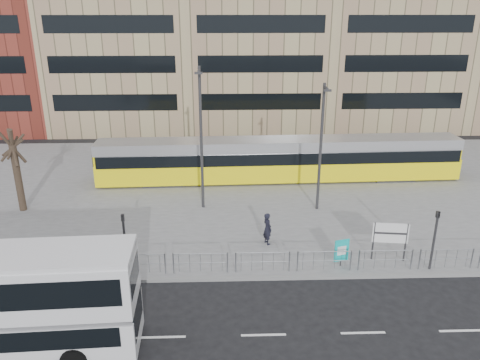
{
  "coord_description": "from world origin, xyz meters",
  "views": [
    {
      "loc": [
        0.56,
        -19.27,
        12.27
      ],
      "look_at": [
        1.39,
        6.0,
        2.9
      ],
      "focal_mm": 35.0,
      "sensor_mm": 36.0,
      "label": 1
    }
  ],
  "objects_px": {
    "traffic_light_east": "(435,233)",
    "ad_panel": "(342,251)",
    "traffic_light_west": "(124,236)",
    "station_sign": "(390,235)",
    "lamp_post_east": "(321,143)",
    "pedestrian": "(267,229)",
    "lamp_post_west": "(201,134)",
    "tram": "(279,159)",
    "bare_tree": "(9,126)"
  },
  "relations": [
    {
      "from": "traffic_light_east",
      "to": "ad_panel",
      "type": "bearing_deg",
      "value": 163.51
    },
    {
      "from": "traffic_light_west",
      "to": "ad_panel",
      "type": "bearing_deg",
      "value": -3.38
    },
    {
      "from": "station_sign",
      "to": "ad_panel",
      "type": "bearing_deg",
      "value": -160.95
    },
    {
      "from": "traffic_light_east",
      "to": "lamp_post_east",
      "type": "height_order",
      "value": "lamp_post_east"
    },
    {
      "from": "lamp_post_east",
      "to": "traffic_light_east",
      "type": "bearing_deg",
      "value": -60.61
    },
    {
      "from": "pedestrian",
      "to": "traffic_light_west",
      "type": "distance_m",
      "value": 7.63
    },
    {
      "from": "station_sign",
      "to": "lamp_post_west",
      "type": "relative_size",
      "value": 0.23
    },
    {
      "from": "traffic_light_west",
      "to": "lamp_post_west",
      "type": "height_order",
      "value": "lamp_post_west"
    },
    {
      "from": "tram",
      "to": "traffic_light_west",
      "type": "height_order",
      "value": "tram"
    },
    {
      "from": "station_sign",
      "to": "traffic_light_east",
      "type": "bearing_deg",
      "value": -20.79
    },
    {
      "from": "traffic_light_west",
      "to": "traffic_light_east",
      "type": "distance_m",
      "value": 14.81
    },
    {
      "from": "traffic_light_west",
      "to": "bare_tree",
      "type": "xyz_separation_m",
      "value": [
        -8.1,
        7.78,
        3.5
      ]
    },
    {
      "from": "lamp_post_east",
      "to": "bare_tree",
      "type": "bearing_deg",
      "value": 178.51
    },
    {
      "from": "lamp_post_east",
      "to": "bare_tree",
      "type": "relative_size",
      "value": 1.09
    },
    {
      "from": "lamp_post_east",
      "to": "bare_tree",
      "type": "distance_m",
      "value": 18.76
    },
    {
      "from": "pedestrian",
      "to": "bare_tree",
      "type": "relative_size",
      "value": 0.24
    },
    {
      "from": "station_sign",
      "to": "pedestrian",
      "type": "bearing_deg",
      "value": 169.41
    },
    {
      "from": "pedestrian",
      "to": "traffic_light_east",
      "type": "bearing_deg",
      "value": -134.52
    },
    {
      "from": "traffic_light_east",
      "to": "bare_tree",
      "type": "bearing_deg",
      "value": 150.14
    },
    {
      "from": "ad_panel",
      "to": "lamp_post_west",
      "type": "height_order",
      "value": "lamp_post_west"
    },
    {
      "from": "lamp_post_west",
      "to": "bare_tree",
      "type": "bearing_deg",
      "value": -179.94
    },
    {
      "from": "lamp_post_west",
      "to": "bare_tree",
      "type": "distance_m",
      "value": 11.45
    },
    {
      "from": "lamp_post_west",
      "to": "bare_tree",
      "type": "relative_size",
      "value": 1.21
    },
    {
      "from": "traffic_light_east",
      "to": "lamp_post_west",
      "type": "xyz_separation_m",
      "value": [
        -11.47,
        7.92,
        2.86
      ]
    },
    {
      "from": "traffic_light_east",
      "to": "lamp_post_east",
      "type": "relative_size",
      "value": 0.39
    },
    {
      "from": "ad_panel",
      "to": "pedestrian",
      "type": "relative_size",
      "value": 0.81
    },
    {
      "from": "traffic_light_east",
      "to": "tram",
      "type": "bearing_deg",
      "value": 104.12
    },
    {
      "from": "station_sign",
      "to": "traffic_light_west",
      "type": "height_order",
      "value": "traffic_light_west"
    },
    {
      "from": "tram",
      "to": "ad_panel",
      "type": "relative_size",
      "value": 18.39
    },
    {
      "from": "ad_panel",
      "to": "pedestrian",
      "type": "height_order",
      "value": "pedestrian"
    },
    {
      "from": "station_sign",
      "to": "ad_panel",
      "type": "distance_m",
      "value": 2.66
    },
    {
      "from": "station_sign",
      "to": "traffic_light_east",
      "type": "xyz_separation_m",
      "value": [
        1.79,
        -0.96,
        0.56
      ]
    },
    {
      "from": "station_sign",
      "to": "bare_tree",
      "type": "bearing_deg",
      "value": 169.15
    },
    {
      "from": "traffic_light_west",
      "to": "bare_tree",
      "type": "height_order",
      "value": "bare_tree"
    },
    {
      "from": "traffic_light_west",
      "to": "traffic_light_east",
      "type": "xyz_separation_m",
      "value": [
        14.81,
        -0.13,
        0.0
      ]
    },
    {
      "from": "tram",
      "to": "traffic_light_west",
      "type": "relative_size",
      "value": 8.57
    },
    {
      "from": "ad_panel",
      "to": "lamp_post_west",
      "type": "distance_m",
      "value": 11.1
    },
    {
      "from": "ad_panel",
      "to": "lamp_post_west",
      "type": "relative_size",
      "value": 0.16
    },
    {
      "from": "ad_panel",
      "to": "traffic_light_east",
      "type": "xyz_separation_m",
      "value": [
        4.33,
        -0.43,
        1.13
      ]
    },
    {
      "from": "tram",
      "to": "station_sign",
      "type": "relative_size",
      "value": 13.01
    },
    {
      "from": "ad_panel",
      "to": "traffic_light_west",
      "type": "relative_size",
      "value": 0.47
    },
    {
      "from": "tram",
      "to": "pedestrian",
      "type": "height_order",
      "value": "tram"
    },
    {
      "from": "bare_tree",
      "to": "pedestrian",
      "type": "bearing_deg",
      "value": -18.34
    },
    {
      "from": "pedestrian",
      "to": "traffic_light_west",
      "type": "height_order",
      "value": "traffic_light_west"
    },
    {
      "from": "station_sign",
      "to": "tram",
      "type": "bearing_deg",
      "value": 116.8
    },
    {
      "from": "pedestrian",
      "to": "bare_tree",
      "type": "xyz_separation_m",
      "value": [
        -15.12,
        5.01,
        4.58
      ]
    },
    {
      "from": "tram",
      "to": "ad_panel",
      "type": "distance_m",
      "value": 12.65
    },
    {
      "from": "station_sign",
      "to": "bare_tree",
      "type": "distance_m",
      "value": 22.6
    },
    {
      "from": "ad_panel",
      "to": "station_sign",
      "type": "bearing_deg",
      "value": -4.65
    },
    {
      "from": "tram",
      "to": "lamp_post_west",
      "type": "relative_size",
      "value": 2.98
    }
  ]
}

